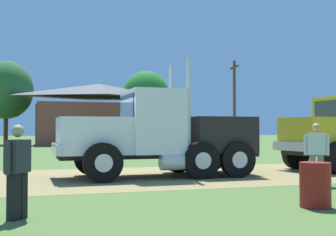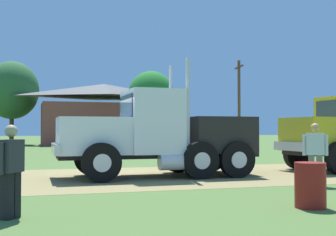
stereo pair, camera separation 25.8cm
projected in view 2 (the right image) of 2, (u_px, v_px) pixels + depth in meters
The scene contains 10 objects.
ground_plane at pixel (127, 177), 14.13m from camera, with size 200.00×200.00×0.00m, color #4B6830.
dirt_track at pixel (127, 177), 14.13m from camera, with size 120.00×6.84×0.01m, color olive.
truck_foreground_white at pixel (159, 136), 14.29m from camera, with size 6.68×2.70×3.80m.
visitor_walking_mid at pixel (315, 152), 11.92m from camera, with size 0.58×0.48×1.71m.
visitor_by_barrel at pixel (11, 168), 7.52m from camera, with size 0.45×0.52×1.62m.
steel_barrel at pixel (310, 185), 8.56m from camera, with size 0.60×0.60×0.89m, color maroon.
shed_building at pixel (104, 115), 44.92m from camera, with size 13.18×7.20×6.25m.
utility_pole_near at pixel (239, 101), 39.52m from camera, with size 0.42×2.20×7.81m.
tree_mid at pixel (12, 90), 45.15m from camera, with size 5.44×5.44×8.61m.
tree_right at pixel (151, 97), 50.77m from camera, with size 5.49×5.49×8.35m.
Camera 2 is at (-2.58, -14.01, 1.53)m, focal length 46.75 mm.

